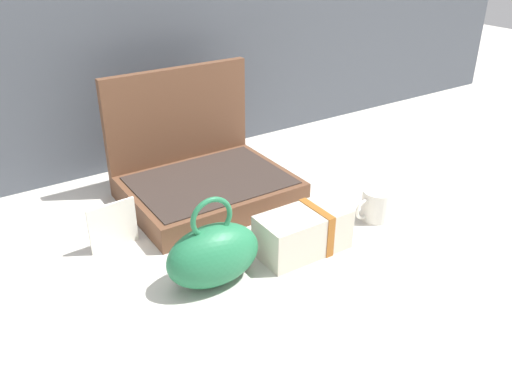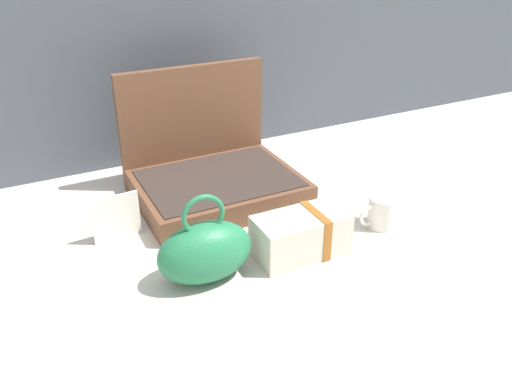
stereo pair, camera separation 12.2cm
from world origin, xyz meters
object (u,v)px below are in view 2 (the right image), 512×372
at_px(cream_toiletry_bag, 302,235).
at_px(info_card_left, 116,217).
at_px(teal_pouch_handbag, 205,251).
at_px(coffee_mug, 382,212).
at_px(open_suitcase, 213,171).

relative_size(cream_toiletry_bag, info_card_left, 1.85).
bearing_deg(teal_pouch_handbag, coffee_mug, 0.70).
bearing_deg(info_card_left, open_suitcase, 17.44).
distance_m(open_suitcase, info_card_left, 0.32).
bearing_deg(info_card_left, coffee_mug, -25.38).
relative_size(open_suitcase, teal_pouch_handbag, 2.04).
relative_size(coffee_mug, info_card_left, 0.95).
xyz_separation_m(open_suitcase, teal_pouch_handbag, (-0.17, -0.36, 0.00)).
bearing_deg(info_card_left, teal_pouch_handbag, -65.93).
distance_m(cream_toiletry_bag, coffee_mug, 0.25).
height_order(open_suitcase, coffee_mug, open_suitcase).
bearing_deg(open_suitcase, info_card_left, -158.73).
distance_m(open_suitcase, teal_pouch_handbag, 0.40).
bearing_deg(teal_pouch_handbag, info_card_left, 117.91).
height_order(cream_toiletry_bag, coffee_mug, cream_toiletry_bag).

